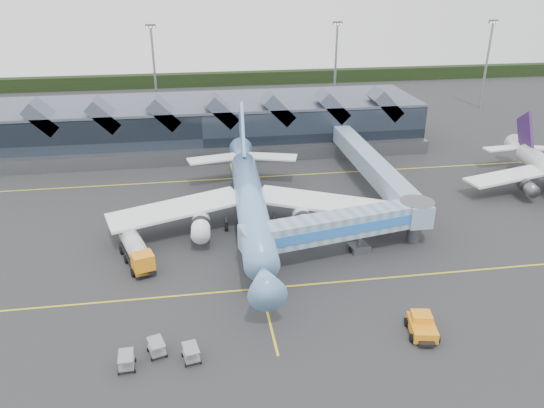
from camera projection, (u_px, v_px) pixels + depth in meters
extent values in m
plane|color=#262729|center=(253.00, 255.00, 69.69)|extent=(260.00, 260.00, 0.00)
cube|color=yellow|center=(261.00, 289.00, 62.48)|extent=(120.00, 0.25, 0.01)
cube|color=yellow|center=(234.00, 178.00, 94.92)|extent=(120.00, 0.25, 0.01)
cube|color=yellow|center=(245.00, 222.00, 78.70)|extent=(0.25, 60.00, 0.01)
cube|color=black|center=(211.00, 79.00, 168.00)|extent=(260.00, 4.00, 4.00)
cube|color=black|center=(201.00, 125.00, 110.40)|extent=(90.00, 20.00, 9.00)
cube|color=#495162|center=(200.00, 103.00, 108.48)|extent=(90.00, 20.00, 0.60)
cube|color=#585A5F|center=(204.00, 157.00, 101.80)|extent=(90.00, 2.50, 2.60)
cube|color=#495162|center=(43.00, 117.00, 98.06)|extent=(6.43, 6.00, 6.43)
cube|color=#495162|center=(105.00, 114.00, 99.60)|extent=(6.43, 6.00, 6.43)
cube|color=#495162|center=(164.00, 112.00, 101.14)|extent=(6.43, 6.00, 6.43)
cube|color=#495162|center=(222.00, 110.00, 102.69)|extent=(6.43, 6.00, 6.43)
cube|color=#495162|center=(278.00, 108.00, 104.23)|extent=(6.43, 6.00, 6.43)
cube|color=#495162|center=(332.00, 106.00, 105.77)|extent=(6.43, 6.00, 6.43)
cube|color=#495162|center=(385.00, 104.00, 107.32)|extent=(6.43, 6.00, 6.43)
cylinder|color=gray|center=(155.00, 74.00, 127.96)|extent=(0.56, 0.56, 22.00)
cube|color=#585A5F|center=(150.00, 26.00, 123.45)|extent=(2.40, 0.50, 0.90)
cylinder|color=gray|center=(335.00, 69.00, 134.28)|extent=(0.56, 0.56, 22.00)
cube|color=#585A5F|center=(338.00, 23.00, 129.77)|extent=(2.40, 0.50, 0.90)
cylinder|color=gray|center=(486.00, 66.00, 138.08)|extent=(0.56, 0.56, 22.00)
cube|color=#585A5F|center=(493.00, 22.00, 133.57)|extent=(2.40, 0.50, 0.90)
cylinder|color=#699BD5|center=(251.00, 205.00, 73.70)|extent=(5.54, 33.41, 4.10)
cone|color=#699BD5|center=(265.00, 280.00, 56.04)|extent=(4.35, 5.87, 4.10)
cube|color=black|center=(265.00, 276.00, 55.04)|extent=(1.57, 0.40, 0.48)
cone|color=#699BD5|center=(242.00, 155.00, 92.10)|extent=(4.43, 7.77, 4.10)
cube|color=white|center=(176.00, 209.00, 74.19)|extent=(19.63, 10.95, 1.35)
cube|color=white|center=(323.00, 202.00, 76.31)|extent=(19.64, 12.31, 1.35)
cylinder|color=white|center=(201.00, 226.00, 71.55)|extent=(2.79, 5.81, 2.54)
cylinder|color=white|center=(303.00, 221.00, 72.97)|extent=(2.79, 5.81, 2.54)
cube|color=#699BD5|center=(242.00, 135.00, 88.62)|extent=(0.94, 10.52, 11.31)
cube|color=white|center=(213.00, 159.00, 90.29)|extent=(9.05, 4.97, 0.27)
cube|color=white|center=(272.00, 157.00, 91.32)|extent=(9.15, 5.62, 0.27)
cylinder|color=#585A5F|center=(262.00, 286.00, 60.81)|extent=(0.30, 0.30, 2.38)
cylinder|color=#585A5F|center=(226.00, 222.00, 75.97)|extent=(0.30, 0.30, 2.38)
cylinder|color=#585A5F|center=(275.00, 220.00, 76.68)|extent=(0.30, 0.30, 2.38)
cylinder|color=black|center=(262.00, 292.00, 61.13)|extent=(0.55, 1.54, 1.52)
cone|color=white|center=(519.00, 147.00, 99.31)|extent=(4.05, 5.74, 3.33)
cube|color=white|center=(506.00, 177.00, 87.46)|extent=(14.40, 6.66, 1.11)
cylinder|color=#585A5F|center=(528.00, 187.00, 85.34)|extent=(2.60, 4.25, 2.07)
cube|color=#351A4E|center=(525.00, 133.00, 96.83)|extent=(1.54, 7.48, 8.12)
cube|color=white|center=(501.00, 148.00, 98.35)|extent=(6.56, 2.98, 0.28)
cube|color=white|center=(541.00, 148.00, 98.44)|extent=(6.76, 4.55, 0.28)
cylinder|color=#585A5F|center=(534.00, 188.00, 88.30)|extent=(0.31, 0.31, 1.93)
cube|color=#658EA8|center=(339.00, 225.00, 67.88)|extent=(21.43, 7.41, 3.08)
cube|color=blue|center=(345.00, 231.00, 66.48)|extent=(20.81, 4.42, 1.27)
cube|color=#658EA8|center=(253.00, 241.00, 64.15)|extent=(3.39, 3.88, 3.18)
cylinder|color=#585A5F|center=(360.00, 237.00, 69.80)|extent=(0.74, 0.74, 4.39)
cube|color=#585A5F|center=(359.00, 248.00, 70.51)|extent=(2.92, 2.59, 0.96)
cylinder|color=black|center=(352.00, 250.00, 70.21)|extent=(0.61, 1.02, 0.96)
cylinder|color=black|center=(366.00, 247.00, 70.89)|extent=(0.61, 1.02, 0.96)
cylinder|color=#585A5F|center=(416.00, 212.00, 71.61)|extent=(4.67, 4.67, 3.18)
cylinder|color=#585A5F|center=(414.00, 226.00, 72.51)|extent=(1.91, 1.91, 4.39)
cube|color=black|center=(137.00, 257.00, 67.70)|extent=(5.28, 9.68, 0.52)
cube|color=orange|center=(143.00, 262.00, 64.38)|extent=(3.08, 2.95, 2.29)
cube|color=black|center=(144.00, 262.00, 63.49)|extent=(2.22, 0.86, 1.04)
cylinder|color=silver|center=(133.00, 243.00, 68.14)|extent=(4.15, 6.48, 2.39)
sphere|color=silver|center=(128.00, 234.00, 70.59)|extent=(2.29, 2.29, 2.29)
sphere|color=silver|center=(139.00, 254.00, 65.69)|extent=(2.29, 2.29, 2.29)
cylinder|color=black|center=(133.00, 273.00, 64.73)|extent=(0.67, 1.10, 1.04)
cylinder|color=black|center=(154.00, 268.00, 65.81)|extent=(0.67, 1.10, 1.04)
cylinder|color=black|center=(126.00, 259.00, 67.69)|extent=(0.67, 1.10, 1.04)
cylinder|color=black|center=(146.00, 255.00, 68.77)|extent=(0.67, 1.10, 1.04)
cylinder|color=black|center=(121.00, 250.00, 69.81)|extent=(0.67, 1.10, 1.04)
cylinder|color=black|center=(141.00, 246.00, 70.88)|extent=(0.67, 1.10, 1.04)
cube|color=orange|center=(422.00, 327.00, 54.51)|extent=(3.15, 4.41, 1.12)
cube|color=orange|center=(422.00, 317.00, 54.78)|extent=(2.31, 2.13, 0.78)
cube|color=black|center=(427.00, 343.00, 52.68)|extent=(1.70, 1.16, 0.34)
cylinder|color=black|center=(412.00, 338.00, 53.45)|extent=(0.49, 0.94, 0.90)
cylinder|color=black|center=(438.00, 339.00, 53.39)|extent=(0.49, 0.94, 0.90)
cylinder|color=black|center=(406.00, 322.00, 55.90)|extent=(0.49, 0.94, 0.90)
cylinder|color=black|center=(431.00, 322.00, 55.84)|extent=(0.49, 0.94, 0.90)
cube|color=#989CA0|center=(157.00, 350.00, 51.70)|extent=(1.96, 2.49, 0.15)
cube|color=#989CA0|center=(156.00, 342.00, 51.32)|extent=(1.96, 2.49, 0.08)
cylinder|color=black|center=(163.00, 346.00, 52.80)|extent=(0.22, 0.38, 0.36)
cube|color=#989CA0|center=(191.00, 356.00, 50.93)|extent=(1.78, 2.41, 0.15)
cube|color=#989CA0|center=(191.00, 348.00, 50.54)|extent=(1.78, 2.41, 0.08)
cylinder|color=black|center=(197.00, 352.00, 51.99)|extent=(0.19, 0.37, 0.36)
cube|color=#989CA0|center=(127.00, 363.00, 49.93)|extent=(1.48, 2.24, 0.15)
cube|color=#989CA0|center=(126.00, 355.00, 49.54)|extent=(1.48, 2.24, 0.08)
cylinder|color=black|center=(136.00, 360.00, 50.92)|extent=(0.13, 0.36, 0.36)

